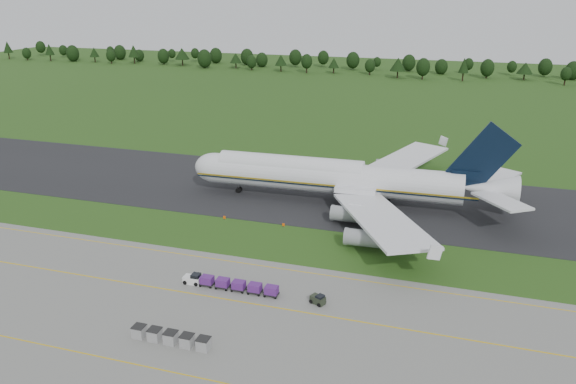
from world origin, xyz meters
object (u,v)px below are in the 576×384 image
(aircraft, at_px, (338,178))
(uld_row, at_px, (171,337))
(edge_markers, at_px, (283,225))
(baggage_train, at_px, (229,284))
(utility_cart, at_px, (318,300))

(aircraft, xyz_separation_m, uld_row, (-9.91, -58.46, -4.87))
(aircraft, height_order, edge_markers, aircraft)
(baggage_train, xyz_separation_m, utility_cart, (14.51, -0.03, -0.29))
(aircraft, distance_m, uld_row, 59.49)
(baggage_train, height_order, utility_cart, baggage_train)
(utility_cart, bearing_deg, uld_row, -136.36)
(uld_row, xyz_separation_m, edge_markers, (2.45, 42.04, -0.63))
(edge_markers, bearing_deg, aircraft, 65.56)
(baggage_train, distance_m, uld_row, 15.69)
(baggage_train, bearing_deg, utility_cart, -0.11)
(uld_row, distance_m, edge_markers, 42.12)
(edge_markers, bearing_deg, utility_cart, -62.36)
(baggage_train, relative_size, utility_cart, 6.30)
(utility_cart, relative_size, edge_markers, 0.10)
(aircraft, bearing_deg, uld_row, -99.62)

